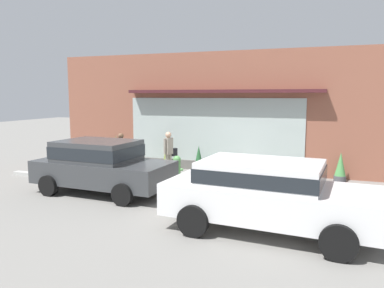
{
  "coord_description": "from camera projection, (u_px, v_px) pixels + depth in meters",
  "views": [
    {
      "loc": [
        3.78,
        -10.69,
        2.91
      ],
      "look_at": [
        -0.54,
        1.2,
        1.25
      ],
      "focal_mm": 34.81,
      "sensor_mm": 36.0,
      "label": 1
    }
  ],
  "objects": [
    {
      "name": "storefront",
      "position": [
        223.0,
        113.0,
        14.3
      ],
      "size": [
        14.0,
        0.81,
        4.56
      ],
      "color": "#935642",
      "rests_on": "ground_plane"
    },
    {
      "name": "pedestrian_passerby",
      "position": [
        121.0,
        151.0,
        13.48
      ],
      "size": [
        0.32,
        0.37,
        1.56
      ],
      "rotation": [
        0.0,
        0.0,
        2.23
      ],
      "color": "#8E333D",
      "rests_on": "ground_plane"
    },
    {
      "name": "parked_car_dark_gray",
      "position": [
        101.0,
        163.0,
        11.13
      ],
      "size": [
        4.19,
        2.22,
        1.57
      ],
      "rotation": [
        0.0,
        0.0,
        -0.05
      ],
      "color": "#383A3D",
      "rests_on": "ground_plane"
    },
    {
      "name": "potted_plant_window_center",
      "position": [
        167.0,
        154.0,
        14.79
      ],
      "size": [
        0.28,
        0.28,
        1.21
      ],
      "color": "#33473D",
      "rests_on": "ground_plane"
    },
    {
      "name": "curb_strip",
      "position": [
        193.0,
        189.0,
        11.43
      ],
      "size": [
        14.0,
        0.24,
        0.12
      ],
      "primitive_type": "cube",
      "color": "#B2B2AD",
      "rests_on": "ground_plane"
    },
    {
      "name": "potted_plant_window_right",
      "position": [
        340.0,
        167.0,
        12.6
      ],
      "size": [
        0.4,
        0.4,
        1.0
      ],
      "color": "#4C4C51",
      "rests_on": "ground_plane"
    },
    {
      "name": "pedestrian_with_handbag",
      "position": [
        169.0,
        151.0,
        13.47
      ],
      "size": [
        0.36,
        0.59,
        1.61
      ],
      "rotation": [
        0.0,
        0.0,
        1.19
      ],
      "color": "#9E9384",
      "rests_on": "ground_plane"
    },
    {
      "name": "fire_hydrant",
      "position": [
        177.0,
        168.0,
        12.83
      ],
      "size": [
        0.43,
        0.41,
        0.85
      ],
      "color": "#4C8C47",
      "rests_on": "ground_plane"
    },
    {
      "name": "potted_plant_by_entrance",
      "position": [
        199.0,
        159.0,
        14.16
      ],
      "size": [
        0.34,
        0.34,
        1.02
      ],
      "color": "#4C4C51",
      "rests_on": "ground_plane"
    },
    {
      "name": "potted_plant_corner_tall",
      "position": [
        116.0,
        151.0,
        15.67
      ],
      "size": [
        0.3,
        0.3,
        1.25
      ],
      "color": "#B7B2A3",
      "rests_on": "ground_plane"
    },
    {
      "name": "parked_car_white",
      "position": [
        267.0,
        191.0,
        7.9
      ],
      "size": [
        4.64,
        2.28,
        1.53
      ],
      "rotation": [
        0.0,
        0.0,
        -0.07
      ],
      "color": "white",
      "rests_on": "ground_plane"
    },
    {
      "name": "ground_plane",
      "position": [
        195.0,
        189.0,
        11.62
      ],
      "size": [
        60.0,
        60.0,
        0.0
      ],
      "primitive_type": "plane",
      "color": "gray"
    }
  ]
}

